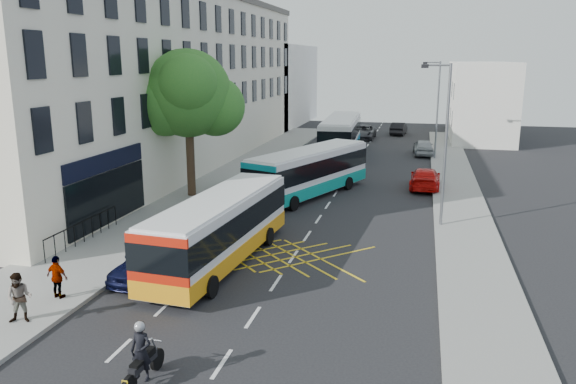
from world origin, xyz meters
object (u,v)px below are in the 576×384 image
Objects in this scene: distant_car_grey at (363,132)px; pedestrian_near at (19,298)px; lamp_far at (436,105)px; distant_car_dark at (399,128)px; bus_mid at (309,172)px; red_hatchback at (425,178)px; bus_near at (220,228)px; distant_car_silver at (423,147)px; motorbike at (142,355)px; lamp_near at (444,137)px; bus_far at (341,135)px; parked_car_silver at (180,237)px; pedestrian_far at (57,277)px; parked_car_blue at (151,260)px; street_tree at (188,94)px.

distant_car_grey is 3.15× the size of pedestrian_near.
distant_car_dark is at bearing 102.80° from lamp_far.
pedestrian_near is (-5.48, -19.37, -0.57)m from bus_mid.
bus_near is at bearing 64.33° from red_hatchback.
pedestrian_near reaches higher than distant_car_grey.
bus_mid is 8.03m from red_hatchback.
bus_near is 30.79m from distant_car_silver.
pedestrian_near reaches higher than motorbike.
lamp_near reaches higher than pedestrian_near.
distant_car_grey is 1.24× the size of distant_car_dark.
bus_far reaches higher than distant_car_grey.
pedestrian_near is (-4.19, -6.94, -0.52)m from bus_near.
parked_car_silver is 1.00× the size of red_hatchback.
distant_car_silver is 36.82m from pedestrian_far.
bus_far reaches higher than distant_car_dark.
pedestrian_far is at bearing -125.61° from bus_near.
parked_car_blue is at bearing -90.47° from parked_car_silver.
pedestrian_far is (-2.10, -5.60, 0.15)m from parked_car_silver.
bus_mid is 31.11m from distant_car_dark.
bus_near reaches higher than pedestrian_far.
pedestrian_near is at bearing -111.03° from lamp_far.
pedestrian_near is (-12.50, -23.17, 0.30)m from red_hatchback.
lamp_far reaches higher than pedestrian_far.
street_tree is 8.70m from bus_mid.
lamp_near is 3.98× the size of motorbike.
pedestrian_far reaches higher than red_hatchback.
parked_car_silver is at bearing 168.51° from bus_near.
parked_car_blue is at bearing -139.29° from lamp_near.
parked_car_silver reaches higher than parked_car_blue.
lamp_near is at bearing 95.95° from red_hatchback.
parked_car_silver is at bearing -84.35° from bus_mid.
street_tree is 35.18m from distant_car_dark.
pedestrian_far is (-5.32, 3.99, 0.09)m from motorbike.
parked_car_silver is (-3.38, -11.85, -0.77)m from bus_mid.
motorbike is at bearing -39.96° from pedestrian_near.
lamp_near is at bearing -71.78° from bus_far.
bus_near is 3.11m from parked_car_blue.
bus_mid is at bearing 92.93° from motorbike.
motorbike is (-7.88, -36.39, -3.78)m from lamp_far.
parked_car_blue is 3.55m from pedestrian_far.
bus_near reaches higher than pedestrian_near.
distant_car_silver is at bearing -54.05° from distant_car_grey.
bus_near is at bearing -16.20° from parked_car_silver.
red_hatchback is 3.03× the size of pedestrian_far.
distant_car_silver is at bearing 78.49° from parked_car_blue.
motorbike is at bearing -58.46° from parked_car_blue.
motorbike is 1.30× the size of pedestrian_far.
street_tree is at bearing -112.92° from bus_far.
distant_car_silver is (6.86, 17.24, -0.84)m from bus_mid.
lamp_far is at bearing 81.15° from motorbike.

